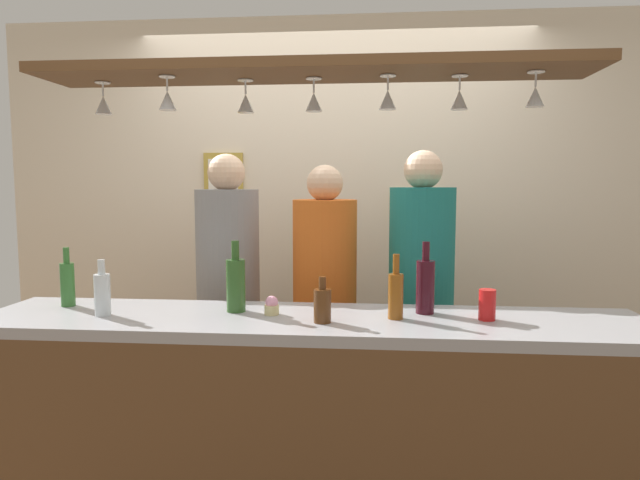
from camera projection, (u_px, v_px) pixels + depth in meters
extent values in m
cube|color=beige|center=(334.00, 220.00, 3.63)|extent=(4.40, 0.06, 2.60)
cube|color=#99999E|center=(310.00, 322.00, 2.23)|extent=(2.70, 0.55, 0.04)
cube|color=brown|center=(302.00, 472.00, 2.02)|extent=(2.65, 0.04, 0.95)
cube|color=brown|center=(311.00, 71.00, 2.18)|extent=(2.20, 0.36, 0.04)
cylinder|color=silver|center=(103.00, 83.00, 2.31)|extent=(0.06, 0.06, 0.00)
cylinder|color=silver|center=(103.00, 90.00, 2.31)|extent=(0.01, 0.01, 0.06)
cone|color=silver|center=(103.00, 105.00, 2.32)|extent=(0.07, 0.07, 0.08)
cylinder|color=silver|center=(167.00, 77.00, 2.18)|extent=(0.06, 0.06, 0.00)
cylinder|color=silver|center=(167.00, 84.00, 2.18)|extent=(0.01, 0.01, 0.06)
cone|color=silver|center=(168.00, 101.00, 2.19)|extent=(0.07, 0.07, 0.08)
cylinder|color=silver|center=(245.00, 80.00, 2.26)|extent=(0.06, 0.06, 0.00)
cylinder|color=silver|center=(246.00, 87.00, 2.26)|extent=(0.01, 0.01, 0.06)
cone|color=silver|center=(246.00, 103.00, 2.27)|extent=(0.07, 0.07, 0.08)
cylinder|color=silver|center=(314.00, 79.00, 2.22)|extent=(0.06, 0.06, 0.00)
cylinder|color=silver|center=(314.00, 86.00, 2.22)|extent=(0.01, 0.01, 0.06)
cone|color=silver|center=(314.00, 102.00, 2.23)|extent=(0.07, 0.07, 0.08)
cylinder|color=silver|center=(388.00, 76.00, 2.16)|extent=(0.06, 0.06, 0.00)
cylinder|color=silver|center=(388.00, 83.00, 2.16)|extent=(0.01, 0.01, 0.06)
cone|color=silver|center=(388.00, 100.00, 2.17)|extent=(0.07, 0.07, 0.08)
cylinder|color=silver|center=(460.00, 76.00, 2.16)|extent=(0.06, 0.06, 0.00)
cylinder|color=silver|center=(460.00, 83.00, 2.17)|extent=(0.01, 0.01, 0.06)
cone|color=silver|center=(459.00, 100.00, 2.17)|extent=(0.07, 0.07, 0.08)
cylinder|color=silver|center=(536.00, 72.00, 2.09)|extent=(0.06, 0.06, 0.00)
cylinder|color=silver|center=(536.00, 79.00, 2.09)|extent=(0.01, 0.01, 0.06)
cone|color=silver|center=(535.00, 97.00, 2.10)|extent=(0.07, 0.07, 0.08)
cube|color=#2D334C|center=(230.00, 389.00, 3.05)|extent=(0.17, 0.18, 0.80)
cylinder|color=gray|center=(228.00, 254.00, 2.98)|extent=(0.34, 0.34, 0.70)
sphere|color=beige|center=(226.00, 172.00, 2.93)|extent=(0.20, 0.20, 0.20)
cube|color=#2D334C|center=(324.00, 395.00, 3.00)|extent=(0.17, 0.18, 0.78)
cylinder|color=orange|center=(324.00, 263.00, 2.93)|extent=(0.34, 0.34, 0.67)
sphere|color=beige|center=(324.00, 183.00, 2.89)|extent=(0.19, 0.19, 0.19)
cube|color=#2D334C|center=(419.00, 395.00, 2.96)|extent=(0.17, 0.18, 0.81)
cylinder|color=#1E7A75|center=(422.00, 255.00, 2.88)|extent=(0.34, 0.34, 0.70)
sphere|color=beige|center=(423.00, 170.00, 2.84)|extent=(0.20, 0.20, 0.20)
cylinder|color=silver|center=(102.00, 295.00, 2.24)|extent=(0.06, 0.06, 0.17)
cylinder|color=silver|center=(101.00, 267.00, 2.23)|extent=(0.03, 0.03, 0.06)
cylinder|color=#380F19|center=(425.00, 287.00, 2.28)|extent=(0.08, 0.08, 0.22)
cylinder|color=#380F19|center=(426.00, 251.00, 2.26)|extent=(0.03, 0.03, 0.08)
cylinder|color=brown|center=(396.00, 296.00, 2.19)|extent=(0.06, 0.06, 0.18)
cylinder|color=brown|center=(396.00, 264.00, 2.17)|extent=(0.03, 0.03, 0.08)
cylinder|color=#336B2D|center=(68.00, 285.00, 2.42)|extent=(0.06, 0.06, 0.19)
cylinder|color=#336B2D|center=(66.00, 255.00, 2.41)|extent=(0.03, 0.03, 0.07)
cylinder|color=#2D5623|center=(236.00, 286.00, 2.31)|extent=(0.08, 0.08, 0.22)
cylinder|color=#2D5623|center=(235.00, 250.00, 2.30)|extent=(0.03, 0.03, 0.08)
cylinder|color=#512D14|center=(322.00, 306.00, 2.13)|extent=(0.07, 0.07, 0.13)
cylinder|color=#512D14|center=(322.00, 283.00, 2.12)|extent=(0.03, 0.03, 0.05)
cylinder|color=red|center=(487.00, 305.00, 2.17)|extent=(0.07, 0.07, 0.12)
cylinder|color=beige|center=(272.00, 310.00, 2.26)|extent=(0.06, 0.06, 0.04)
sphere|color=pink|center=(272.00, 302.00, 2.26)|extent=(0.05, 0.05, 0.05)
cube|color=#B29338|center=(416.00, 204.00, 3.53)|extent=(0.30, 0.02, 0.18)
cube|color=white|center=(416.00, 204.00, 3.52)|extent=(0.23, 0.01, 0.14)
cube|color=#B29338|center=(224.00, 179.00, 3.63)|extent=(0.26, 0.02, 0.34)
cube|color=white|center=(223.00, 179.00, 3.62)|extent=(0.20, 0.01, 0.26)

